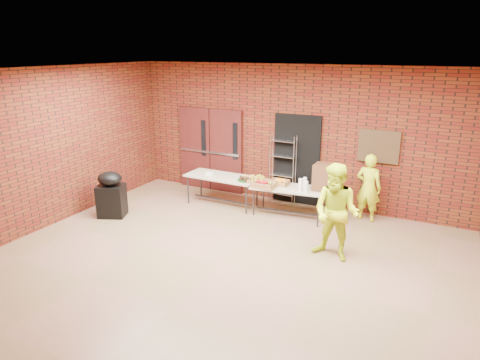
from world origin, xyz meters
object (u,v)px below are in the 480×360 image
at_px(table_left, 222,178).
at_px(covered_grill, 111,194).
at_px(coffee_dispenser, 324,177).
at_px(wire_rack, 283,169).
at_px(volunteer_woman, 368,188).
at_px(table_right, 290,190).
at_px(volunteer_man, 336,213).

xyz_separation_m(table_left, covered_grill, (-1.82, -1.69, -0.14)).
bearing_deg(covered_grill, table_left, 19.73).
bearing_deg(coffee_dispenser, wire_rack, 151.88).
xyz_separation_m(covered_grill, volunteer_woman, (5.02, 2.25, 0.22)).
xyz_separation_m(coffee_dispenser, volunteer_woman, (0.85, 0.40, -0.22)).
xyz_separation_m(table_right, volunteer_woman, (1.54, 0.56, 0.11)).
xyz_separation_m(table_right, covered_grill, (-3.48, -1.69, -0.11)).
bearing_deg(table_left, volunteer_woman, 11.23).
xyz_separation_m(wire_rack, volunteer_woman, (2.01, -0.22, -0.09)).
distance_m(table_left, volunteer_woman, 3.25).
bearing_deg(table_left, coffee_dispenser, 5.10).
height_order(table_left, volunteer_woman, volunteer_woman).
bearing_deg(table_right, covered_grill, -160.42).
height_order(table_left, coffee_dispenser, coffee_dispenser).
distance_m(table_right, volunteer_woman, 1.64).
bearing_deg(table_right, volunteer_woman, 13.45).
relative_size(table_right, volunteer_woman, 1.16).
bearing_deg(table_left, wire_rack, 34.36).
height_order(table_right, covered_grill, covered_grill).
distance_m(covered_grill, volunteer_woman, 5.50).
height_order(table_right, coffee_dispenser, coffee_dispenser).
relative_size(coffee_dispenser, volunteer_man, 0.33).
xyz_separation_m(table_left, volunteer_man, (3.03, -1.46, 0.21)).
bearing_deg(table_right, volunteer_man, -53.19).
bearing_deg(coffee_dispenser, volunteer_woman, 25.40).
bearing_deg(volunteer_woman, table_left, 18.22).
bearing_deg(wire_rack, table_right, -57.12).
distance_m(table_left, covered_grill, 2.49).
relative_size(coffee_dispenser, covered_grill, 0.55).
relative_size(table_left, volunteer_man, 1.02).
bearing_deg(table_right, table_left, 173.52).
bearing_deg(wire_rack, coffee_dispenser, -26.32).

